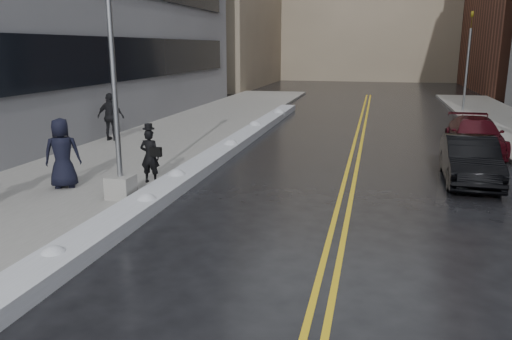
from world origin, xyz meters
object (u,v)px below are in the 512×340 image
Objects in this scene: traffic_signal at (468,58)px; pedestrian_d at (111,117)px; car_maroon at (475,135)px; lamppost at (116,109)px; pedestrian_c at (62,153)px; pedestrian_fedora at (150,156)px; car_black at (470,160)px.

traffic_signal is 2.97× the size of pedestrian_d.
lamppost is at bearing -137.23° from car_maroon.
lamppost reaches higher than car_maroon.
traffic_signal is 13.04m from car_maroon.
car_maroon is (12.41, 8.78, -0.47)m from pedestrian_c.
traffic_signal is 23.63m from pedestrian_fedora.
traffic_signal is at bearing -122.63° from pedestrian_fedora.
lamppost is 2.27m from pedestrian_fedora.
pedestrian_c is at bearing 105.17° from pedestrian_d.
pedestrian_c is at bearing -122.89° from traffic_signal.
pedestrian_c is (-13.87, -21.45, -2.25)m from traffic_signal.
pedestrian_c is 7.44m from pedestrian_d.
traffic_signal is at bearing 84.02° from car_black.
pedestrian_fedora reaches higher than car_black.
traffic_signal reaches higher than pedestrian_fedora.
car_maroon is (0.96, 4.86, -0.02)m from car_black.
lamppost is at bearing 83.69° from pedestrian_fedora.
lamppost is 4.77× the size of pedestrian_fedora.
pedestrian_fedora is 12.82m from car_maroon.
traffic_signal is at bearing -142.48° from pedestrian_d.
traffic_signal reaches higher than car_maroon.
pedestrian_fedora is (-11.70, -20.38, -2.45)m from traffic_signal.
car_black is (9.38, 4.48, -1.84)m from lamppost.
lamppost is 24.98m from traffic_signal.
car_black is at bearing -97.87° from traffic_signal.
traffic_signal reaches higher than car_black.
pedestrian_c is 15.21m from car_maroon.
lamppost reaches higher than pedestrian_fedora.
car_maroon is at bearing -96.60° from traffic_signal.
pedestrian_fedora is at bearing -160.95° from car_black.
pedestrian_d is at bearing -172.59° from car_maroon.
lamppost is 1.27× the size of traffic_signal.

